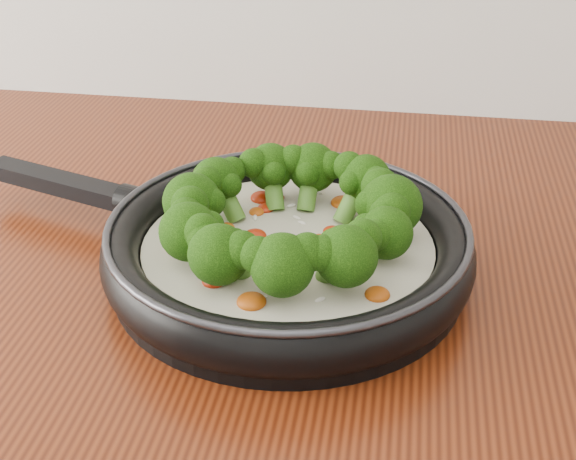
# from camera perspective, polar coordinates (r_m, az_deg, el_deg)

# --- Properties ---
(skillet) EXTENTS (0.57, 0.44, 0.10)m
(skillet) POSITION_cam_1_polar(r_m,az_deg,el_deg) (0.73, -0.20, -0.76)
(skillet) COLOR black
(skillet) RESTS_ON counter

